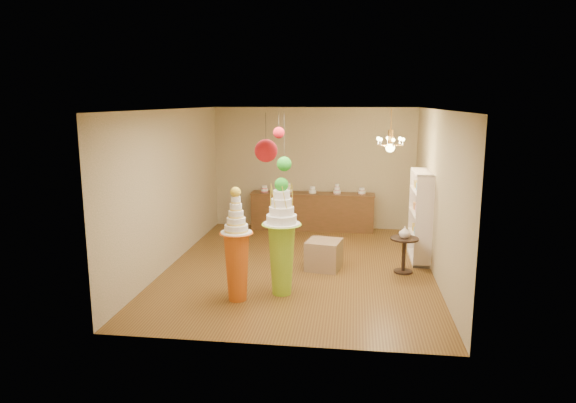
# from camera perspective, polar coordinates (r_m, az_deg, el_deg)

# --- Properties ---
(floor) EXTENTS (6.50, 6.50, 0.00)m
(floor) POSITION_cam_1_polar(r_m,az_deg,el_deg) (9.99, 1.27, -7.28)
(floor) COLOR brown
(floor) RESTS_ON ground
(ceiling) EXTENTS (6.50, 6.50, 0.00)m
(ceiling) POSITION_cam_1_polar(r_m,az_deg,el_deg) (9.48, 1.35, 10.20)
(ceiling) COLOR silver
(ceiling) RESTS_ON ground
(wall_back) EXTENTS (5.00, 0.04, 3.00)m
(wall_back) POSITION_cam_1_polar(r_m,az_deg,el_deg) (12.82, 2.86, 3.71)
(wall_back) COLOR tan
(wall_back) RESTS_ON ground
(wall_front) EXTENTS (5.00, 0.04, 3.00)m
(wall_front) POSITION_cam_1_polar(r_m,az_deg,el_deg) (6.47, -1.78, -3.69)
(wall_front) COLOR tan
(wall_front) RESTS_ON ground
(wall_left) EXTENTS (0.04, 6.50, 3.00)m
(wall_left) POSITION_cam_1_polar(r_m,az_deg,el_deg) (10.19, -12.82, 1.51)
(wall_left) COLOR tan
(wall_left) RESTS_ON ground
(wall_right) EXTENTS (0.04, 6.50, 3.00)m
(wall_right) POSITION_cam_1_polar(r_m,az_deg,el_deg) (9.68, 16.19, 0.85)
(wall_right) COLOR tan
(wall_right) RESTS_ON ground
(pedestal_green) EXTENTS (0.72, 0.72, 1.95)m
(pedestal_green) POSITION_cam_1_polar(r_m,az_deg,el_deg) (8.41, -0.71, -4.82)
(pedestal_green) COLOR #91C72B
(pedestal_green) RESTS_ON floor
(pedestal_orange) EXTENTS (0.57, 0.57, 1.85)m
(pedestal_orange) POSITION_cam_1_polar(r_m,az_deg,el_deg) (8.23, -5.71, -6.16)
(pedestal_orange) COLOR #CA5A17
(pedestal_orange) RESTS_ON floor
(burlap_riser) EXTENTS (0.72, 0.72, 0.56)m
(burlap_riser) POSITION_cam_1_polar(r_m,az_deg,el_deg) (9.82, 4.00, -5.92)
(burlap_riser) COLOR #846648
(burlap_riser) RESTS_ON floor
(sideboard) EXTENTS (3.04, 0.54, 1.16)m
(sideboard) POSITION_cam_1_polar(r_m,az_deg,el_deg) (12.72, 2.72, -1.02)
(sideboard) COLOR #57351B
(sideboard) RESTS_ON floor
(shelving_unit) EXTENTS (0.33, 1.20, 1.80)m
(shelving_unit) POSITION_cam_1_polar(r_m,az_deg,el_deg) (10.55, 14.50, -1.55)
(shelving_unit) COLOR white
(shelving_unit) RESTS_ON floor
(round_table) EXTENTS (0.67, 0.67, 0.67)m
(round_table) POSITION_cam_1_polar(r_m,az_deg,el_deg) (9.79, 12.76, -5.29)
(round_table) COLOR black
(round_table) RESTS_ON floor
(vase) EXTENTS (0.27, 0.27, 0.22)m
(vase) POSITION_cam_1_polar(r_m,az_deg,el_deg) (9.70, 12.84, -3.33)
(vase) COLOR white
(vase) RESTS_ON round_table
(pom_red_left) EXTENTS (0.31, 0.31, 0.66)m
(pom_red_left) POSITION_cam_1_polar(r_m,az_deg,el_deg) (6.92, -2.46, 5.66)
(pom_red_left) COLOR #3D392C
(pom_red_left) RESTS_ON ceiling
(pom_green_mid) EXTENTS (0.23, 0.23, 0.94)m
(pom_green_mid) POSITION_cam_1_polar(r_m,az_deg,el_deg) (8.09, -0.43, 4.20)
(pom_green_mid) COLOR #3D392C
(pom_green_mid) RESTS_ON ceiling
(pom_red_right) EXTENTS (0.17, 0.17, 0.40)m
(pom_red_right) POSITION_cam_1_polar(r_m,az_deg,el_deg) (7.73, -1.03, 7.66)
(pom_red_right) COLOR #3D392C
(pom_red_right) RESTS_ON ceiling
(chandelier) EXTENTS (0.75, 0.75, 0.85)m
(chandelier) POSITION_cam_1_polar(r_m,az_deg,el_deg) (10.30, 11.30, 6.18)
(chandelier) COLOR #C89446
(chandelier) RESTS_ON ceiling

